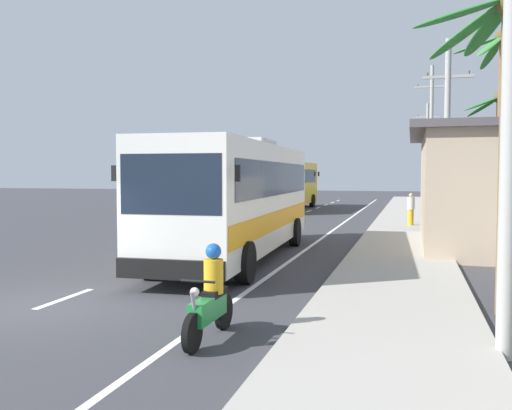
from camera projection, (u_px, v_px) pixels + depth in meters
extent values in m
plane|color=#3A3A3F|center=(40.00, 307.00, 11.08)|extent=(160.00, 160.00, 0.00)
cube|color=#A8A399|center=(401.00, 250.00, 18.85)|extent=(3.20, 90.00, 0.14)
cube|color=white|center=(65.00, 298.00, 11.87)|extent=(0.16, 2.00, 0.01)
cube|color=white|center=(152.00, 267.00, 15.88)|extent=(0.16, 2.00, 0.01)
cube|color=white|center=(205.00, 248.00, 19.88)|extent=(0.16, 2.00, 0.01)
cube|color=white|center=(239.00, 236.00, 23.88)|extent=(0.16, 2.00, 0.01)
cube|color=white|center=(264.00, 227.00, 27.89)|extent=(0.16, 2.00, 0.01)
cube|color=white|center=(283.00, 220.00, 31.89)|extent=(0.16, 2.00, 0.01)
cube|color=white|center=(297.00, 215.00, 35.89)|extent=(0.16, 2.00, 0.01)
cube|color=white|center=(309.00, 211.00, 39.90)|extent=(0.16, 2.00, 0.01)
cube|color=white|center=(318.00, 208.00, 43.90)|extent=(0.16, 2.00, 0.01)
cube|color=white|center=(326.00, 205.00, 47.90)|extent=(0.16, 2.00, 0.01)
cube|color=white|center=(333.00, 203.00, 51.91)|extent=(0.16, 2.00, 0.01)
cube|color=white|center=(338.00, 201.00, 55.91)|extent=(0.16, 2.00, 0.01)
cube|color=white|center=(327.00, 234.00, 24.53)|extent=(0.14, 70.00, 0.01)
cube|color=#9E998E|center=(504.00, 211.00, 21.60)|extent=(0.24, 60.00, 2.44)
cube|color=silver|center=(239.00, 196.00, 17.50)|extent=(2.99, 11.37, 3.17)
cube|color=#192333|center=(240.00, 178.00, 17.67)|extent=(2.98, 10.47, 1.01)
cube|color=#192333|center=(171.00, 184.00, 12.04)|extent=(2.34, 0.19, 1.33)
cube|color=orange|center=(239.00, 219.00, 17.54)|extent=(3.02, 11.14, 0.57)
cube|color=black|center=(170.00, 270.00, 12.06)|extent=(2.50, 0.26, 0.44)
cube|color=#B7B7B7|center=(249.00, 144.00, 18.78)|extent=(1.50, 2.53, 0.28)
cube|color=black|center=(238.00, 173.00, 11.89)|extent=(0.12, 0.08, 0.36)
cube|color=black|center=(114.00, 173.00, 12.57)|extent=(0.12, 0.08, 0.36)
cylinder|color=black|center=(245.00, 262.00, 13.46)|extent=(0.36, 1.05, 1.04)
cylinder|color=black|center=(150.00, 259.00, 14.04)|extent=(0.36, 1.05, 1.04)
cylinder|color=black|center=(295.00, 232.00, 20.58)|extent=(0.36, 1.05, 1.04)
cylinder|color=black|center=(230.00, 230.00, 21.16)|extent=(0.36, 1.05, 1.04)
cube|color=gold|center=(285.00, 183.00, 41.21)|extent=(2.93, 11.96, 3.16)
cube|color=#192333|center=(284.00, 176.00, 40.99)|extent=(2.93, 11.01, 1.01)
cube|color=#192333|center=(302.00, 177.00, 46.79)|extent=(2.32, 0.18, 1.33)
cube|color=yellow|center=(285.00, 193.00, 41.25)|extent=(2.96, 11.72, 0.57)
cube|color=black|center=(302.00, 199.00, 46.98)|extent=(2.48, 0.24, 0.44)
cube|color=#B7B7B7|center=(279.00, 160.00, 39.70)|extent=(1.48, 2.66, 0.28)
cube|color=black|center=(285.00, 174.00, 47.02)|extent=(0.12, 0.08, 0.36)
cube|color=black|center=(319.00, 174.00, 46.14)|extent=(0.12, 0.08, 0.36)
cylinder|color=black|center=(283.00, 200.00, 45.62)|extent=(0.36, 1.05, 1.04)
cylinder|color=black|center=(312.00, 201.00, 44.87)|extent=(0.36, 1.05, 1.04)
cylinder|color=black|center=(254.00, 205.00, 38.27)|extent=(0.36, 1.05, 1.04)
cylinder|color=black|center=(289.00, 206.00, 37.52)|extent=(0.36, 1.05, 1.04)
cylinder|color=black|center=(192.00, 333.00, 8.25)|extent=(0.11, 0.60, 0.60)
cylinder|color=black|center=(224.00, 312.00, 9.54)|extent=(0.13, 0.60, 0.60)
cube|color=#1E7F38|center=(208.00, 309.00, 8.84)|extent=(0.26, 1.10, 0.36)
cube|color=black|center=(215.00, 293.00, 9.11)|extent=(0.25, 0.60, 0.12)
cylinder|color=gray|center=(195.00, 311.00, 8.34)|extent=(0.07, 0.32, 0.67)
cylinder|color=black|center=(198.00, 281.00, 8.41)|extent=(0.56, 0.05, 0.04)
sphere|color=#EAEACC|center=(195.00, 292.00, 8.31)|extent=(0.14, 0.14, 0.14)
cylinder|color=gold|center=(214.00, 276.00, 9.05)|extent=(0.32, 0.32, 0.56)
sphere|color=blue|center=(213.00, 251.00, 9.02)|extent=(0.26, 0.26, 0.26)
cylinder|color=gold|center=(411.00, 217.00, 27.45)|extent=(0.28, 0.28, 0.78)
cylinder|color=beige|center=(411.00, 203.00, 27.41)|extent=(0.36, 0.36, 0.61)
sphere|color=tan|center=(411.00, 195.00, 27.39)|extent=(0.21, 0.21, 0.21)
cylinder|color=#9E9E99|center=(512.00, 40.00, 7.75)|extent=(0.24, 0.24, 9.09)
cylinder|color=#9E9E99|center=(447.00, 140.00, 22.50)|extent=(0.24, 0.24, 8.12)
cube|color=#9E9E99|center=(448.00, 77.00, 22.36)|extent=(1.99, 0.12, 0.12)
cylinder|color=#4C4742|center=(427.00, 75.00, 22.57)|extent=(0.08, 0.08, 0.16)
cylinder|color=#4C4742|center=(469.00, 73.00, 22.14)|extent=(0.08, 0.08, 0.16)
cylinder|color=#9E9E99|center=(431.00, 140.00, 37.22)|extent=(0.24, 0.24, 9.92)
cube|color=#9E9E99|center=(432.00, 87.00, 37.02)|extent=(2.30, 0.12, 0.12)
cylinder|color=#4C4742|center=(418.00, 85.00, 37.27)|extent=(0.08, 0.08, 0.16)
cylinder|color=#4C4742|center=(447.00, 84.00, 36.77)|extent=(0.08, 0.08, 0.16)
cylinder|color=#9E9E99|center=(427.00, 153.00, 51.94)|extent=(0.24, 0.24, 9.29)
cube|color=#9E9E99|center=(428.00, 117.00, 51.75)|extent=(2.10, 0.12, 0.12)
cylinder|color=#4C4742|center=(418.00, 116.00, 51.97)|extent=(0.08, 0.08, 0.16)
cylinder|color=#4C4742|center=(437.00, 115.00, 51.51)|extent=(0.08, 0.08, 0.16)
cylinder|color=brown|center=(499.00, 166.00, 24.87)|extent=(0.31, 0.31, 6.03)
ellipsoid|color=#28702D|center=(504.00, 109.00, 25.41)|extent=(0.90, 1.74, 1.06)
ellipsoid|color=#28702D|center=(483.00, 107.00, 25.48)|extent=(1.55, 1.52, 0.85)
ellipsoid|color=#28702D|center=(482.00, 103.00, 24.52)|extent=(1.79, 1.18, 0.78)
ellipsoid|color=#28702D|center=(508.00, 102.00, 23.83)|extent=(0.72, 1.86, 0.83)
sphere|color=brown|center=(500.00, 98.00, 24.70)|extent=(0.56, 0.56, 0.56)
cylinder|color=brown|center=(507.00, 162.00, 10.33)|extent=(0.30, 0.30, 5.81)
ellipsoid|color=#28702D|center=(486.00, 29.00, 11.05)|extent=(0.98, 1.79, 0.81)
ellipsoid|color=#28702D|center=(468.00, 31.00, 10.82)|extent=(1.63, 1.25, 0.97)
ellipsoid|color=#28702D|center=(462.00, 13.00, 10.19)|extent=(1.86, 0.82, 0.66)
sphere|color=brown|center=(511.00, 0.00, 10.17)|extent=(0.56, 0.56, 0.56)
cylinder|color=brown|center=(500.00, 144.00, 19.84)|extent=(0.25, 0.25, 7.46)
ellipsoid|color=#337F33|center=(511.00, 51.00, 20.20)|extent=(1.14, 1.62, 0.88)
ellipsoid|color=#337F33|center=(491.00, 53.00, 20.41)|extent=(0.90, 1.63, 1.00)
ellipsoid|color=#337F33|center=(477.00, 45.00, 19.79)|extent=(1.75, 0.51, 0.68)
ellipsoid|color=#337F33|center=(490.00, 46.00, 19.19)|extent=(1.27, 1.48, 1.00)
sphere|color=brown|center=(503.00, 37.00, 19.62)|extent=(0.56, 0.56, 0.56)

